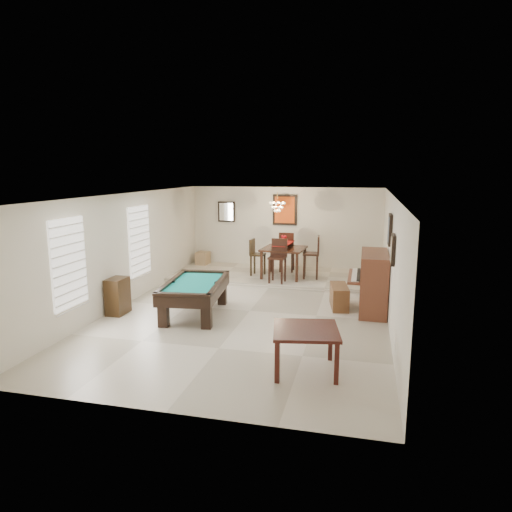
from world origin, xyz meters
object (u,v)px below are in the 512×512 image
at_px(square_table, 305,350).
at_px(dining_chair_east, 311,257).
at_px(flower_vase, 284,239).
at_px(dining_chair_west, 258,257).
at_px(dining_table, 284,260).
at_px(dining_chair_south, 277,261).
at_px(apothecary_chest, 118,296).
at_px(chandelier, 277,203).
at_px(dining_chair_north, 287,252).
at_px(corner_bench, 203,258).
at_px(piano_bench, 339,297).
at_px(upright_piano, 366,282).
at_px(pool_table, 195,299).

height_order(square_table, dining_chair_east, dining_chair_east).
bearing_deg(flower_vase, dining_chair_west, 179.76).
bearing_deg(dining_table, dining_chair_south, -93.86).
height_order(apothecary_chest, dining_chair_south, dining_chair_south).
xyz_separation_m(dining_chair_west, chandelier, (0.51, 0.22, 1.55)).
xyz_separation_m(dining_chair_north, corner_bench, (-2.81, 0.37, -0.40)).
bearing_deg(piano_bench, chandelier, 128.17).
height_order(upright_piano, corner_bench, upright_piano).
height_order(dining_chair_west, corner_bench, dining_chair_west).
bearing_deg(upright_piano, apothecary_chest, -164.00).
bearing_deg(corner_bench, apothecary_chest, -92.12).
bearing_deg(chandelier, dining_chair_west, -156.54).
xyz_separation_m(upright_piano, dining_chair_south, (-2.34, 1.61, 0.04)).
height_order(pool_table, dining_chair_north, dining_chair_north).
distance_m(piano_bench, flower_vase, 2.97).
bearing_deg(dining_chair_south, dining_chair_west, 139.79).
relative_size(flower_vase, corner_bench, 0.57).
bearing_deg(pool_table, dining_chair_west, 73.54).
distance_m(pool_table, dining_chair_north, 4.44).
distance_m(square_table, dining_chair_north, 6.67).
bearing_deg(apothecary_chest, dining_chair_south, 46.51).
bearing_deg(dining_chair_north, dining_chair_west, 42.88).
bearing_deg(dining_table, dining_chair_north, 92.26).
height_order(piano_bench, dining_chair_south, dining_chair_south).
distance_m(dining_chair_south, dining_chair_west, 1.00).
height_order(dining_chair_west, dining_chair_east, dining_chair_east).
height_order(dining_chair_south, chandelier, chandelier).
height_order(piano_bench, dining_chair_north, dining_chair_north).
distance_m(upright_piano, dining_chair_south, 2.84).
relative_size(upright_piano, flower_vase, 6.26).
bearing_deg(pool_table, dining_chair_east, 51.94).
relative_size(flower_vase, chandelier, 0.42).
height_order(flower_vase, dining_chair_west, flower_vase).
xyz_separation_m(apothecary_chest, dining_chair_east, (3.80, 3.85, 0.32)).
distance_m(dining_chair_south, chandelier, 1.77).
bearing_deg(chandelier, dining_chair_south, -78.23).
bearing_deg(corner_bench, upright_piano, -33.71).
xyz_separation_m(square_table, dining_chair_south, (-1.42, 5.07, 0.36)).
relative_size(piano_bench, dining_chair_south, 0.79).
bearing_deg(flower_vase, corner_bench, 158.74).
bearing_deg(dining_chair_east, chandelier, -106.90).
distance_m(square_table, dining_table, 5.95).
xyz_separation_m(upright_piano, flower_vase, (-2.29, 2.32, 0.54)).
bearing_deg(pool_table, piano_bench, 15.54).
xyz_separation_m(upright_piano, apothecary_chest, (-5.31, -1.52, -0.26)).
bearing_deg(square_table, corner_bench, 121.46).
height_order(dining_chair_south, dining_chair_west, dining_chair_south).
relative_size(upright_piano, apothecary_chest, 1.98).
bearing_deg(dining_chair_east, dining_chair_south, -53.79).
bearing_deg(dining_chair_west, chandelier, -61.22).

